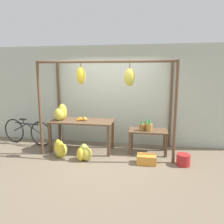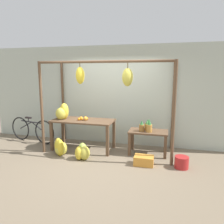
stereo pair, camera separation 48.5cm
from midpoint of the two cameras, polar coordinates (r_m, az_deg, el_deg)
The scene contains 13 objects.
ground_plane at distance 5.23m, azimuth -5.22°, elevation -12.86°, with size 20.00×20.00×0.00m, color #756651.
shop_wall_back at distance 6.26m, azimuth -1.99°, elevation 4.30°, with size 8.00×0.08×2.80m.
stall_awning at distance 5.30m, azimuth -3.64°, elevation 5.54°, with size 3.30×1.29×2.32m.
display_table_main at distance 5.85m, azimuth -10.18°, elevation -3.31°, with size 1.64×0.74×0.81m.
display_table_side at distance 5.66m, azimuth 6.98°, elevation -5.90°, with size 0.97×0.56×0.61m.
banana_pile_on_table at distance 5.95m, azimuth -15.43°, elevation -0.26°, with size 0.36×0.41×0.43m.
orange_pile at distance 5.77m, azimuth -10.08°, elevation -1.85°, with size 0.25×0.18×0.10m.
pineapple_cluster at distance 5.61m, azimuth 6.62°, elevation -3.49°, with size 0.33×0.44×0.33m.
banana_pile_ground_left at distance 5.63m, azimuth -15.83°, elevation -9.41°, with size 0.38×0.40×0.44m.
banana_pile_ground_right at distance 5.31m, azimuth -9.96°, elevation -10.57°, with size 0.40×0.39×0.39m.
fruit_crate_white at distance 5.10m, azimuth 6.27°, elevation -12.24°, with size 0.43×0.29×0.21m.
blue_bucket at distance 5.16m, azimuth 15.55°, elevation -11.98°, with size 0.30×0.30×0.26m.
parked_bicycle at distance 6.85m, azimuth -23.22°, elevation -4.78°, with size 1.66×0.38×0.75m.
Camera 1 is at (1.03, -4.69, 2.05)m, focal length 35.00 mm.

